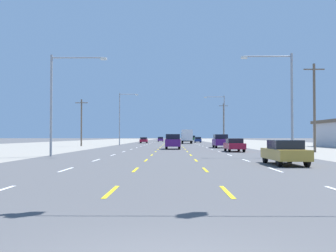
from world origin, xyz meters
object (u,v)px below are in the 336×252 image
at_px(suv_center_turn_mid, 173,141).
at_px(streetlight_left_row_1, 121,115).
at_px(streetlight_left_row_0, 58,96).
at_px(hatchback_far_right_farthest, 198,140).
at_px(box_truck_inner_right_far, 187,136).
at_px(hatchback_inner_left_distant_a, 161,139).
at_px(sedan_far_right_near, 234,145).
at_px(sedan_far_right_nearest, 285,152).
at_px(sedan_far_left_farther, 144,140).
at_px(suv_far_right_distant_b, 192,138).
at_px(streetlight_right_row_1, 222,116).
at_px(suv_far_right_midfar, 220,141).
at_px(streetlight_right_row_0, 286,96).

xyz_separation_m(suv_center_turn_mid, streetlight_left_row_1, (-9.97, 22.86, 4.77)).
distance_m(suv_center_turn_mid, streetlight_left_row_0, 21.15).
bearing_deg(hatchback_far_right_farthest, suv_center_turn_mid, -97.46).
height_order(box_truck_inner_right_far, hatchback_inner_left_distant_a, box_truck_inner_right_far).
distance_m(sedan_far_right_near, suv_center_turn_mid, 10.74).
xyz_separation_m(sedan_far_right_nearest, sedan_far_left_farther, (-13.83, 71.95, 0.00)).
bearing_deg(suv_far_right_distant_b, streetlight_right_row_1, -87.05).
distance_m(suv_center_turn_mid, streetlight_left_row_1, 25.39).
relative_size(suv_far_right_midfar, streetlight_left_row_1, 0.48).
distance_m(hatchback_far_right_farthest, hatchback_inner_left_distant_a, 20.22).
bearing_deg(streetlight_right_row_1, sedan_far_right_near, -95.15).
xyz_separation_m(suv_center_turn_mid, suv_far_right_midfar, (7.03, 5.60, 0.00)).
relative_size(sedan_far_left_farther, streetlight_right_row_0, 0.52).
bearing_deg(streetlight_left_row_0, sedan_far_right_near, 31.18).
bearing_deg(box_truck_inner_right_far, sedan_far_right_nearest, -87.10).
bearing_deg(sedan_far_right_nearest, suv_center_turn_mid, 103.46).
bearing_deg(box_truck_inner_right_far, hatchback_far_right_farthest, 76.45).
height_order(sedan_far_left_farther, streetlight_left_row_0, streetlight_left_row_0).
bearing_deg(streetlight_left_row_0, streetlight_right_row_1, 64.87).
distance_m(box_truck_inner_right_far, streetlight_left_row_0, 57.47).
distance_m(sedan_far_right_nearest, suv_far_right_midfar, 33.17).
height_order(streetlight_left_row_0, streetlight_right_row_1, streetlight_right_row_1).
bearing_deg(box_truck_inner_right_far, suv_center_turn_mid, -95.02).
distance_m(streetlight_right_row_0, streetlight_left_row_1, 45.56).
xyz_separation_m(suv_far_right_midfar, streetlight_left_row_1, (-17.00, 17.26, 4.77)).
bearing_deg(hatchback_inner_left_distant_a, sedan_far_right_nearest, -83.88).
relative_size(sedan_far_right_nearest, hatchback_inner_left_distant_a, 1.15).
bearing_deg(streetlight_right_row_1, suv_center_turn_mid, -112.75).
distance_m(suv_far_right_midfar, box_truck_inner_right_far, 32.18).
bearing_deg(hatchback_far_right_farthest, suv_far_right_midfar, -89.77).
distance_m(streetlight_right_row_0, streetlight_right_row_1, 41.19).
bearing_deg(suv_center_turn_mid, streetlight_right_row_0, -62.62).
bearing_deg(sedan_far_right_nearest, hatchback_inner_left_distant_a, 96.12).
xyz_separation_m(hatchback_far_right_farthest, streetlight_left_row_1, (-16.81, -29.41, 5.01)).
bearing_deg(sedan_far_right_nearest, sedan_far_left_farther, 100.88).
relative_size(sedan_far_right_nearest, suv_far_right_midfar, 0.92).
xyz_separation_m(streetlight_left_row_0, streetlight_right_row_0, (19.23, 0.00, -0.01)).
relative_size(hatchback_far_right_farthest, streetlight_right_row_0, 0.45).
height_order(suv_far_right_midfar, streetlight_right_row_1, streetlight_right_row_1).
bearing_deg(sedan_far_left_farther, hatchback_far_right_farthest, 29.27).
bearing_deg(suv_center_turn_mid, sedan_far_right_near, -50.91).
height_order(streetlight_left_row_1, streetlight_right_row_1, streetlight_left_row_1).
bearing_deg(sedan_far_right_near, hatchback_far_right_farthest, 89.93).
relative_size(suv_far_right_distant_b, streetlight_left_row_0, 0.57).
height_order(suv_far_right_midfar, streetlight_left_row_0, streetlight_left_row_0).
relative_size(sedan_far_right_near, hatchback_far_right_farthest, 1.15).
height_order(suv_center_turn_mid, streetlight_right_row_0, streetlight_right_row_0).
xyz_separation_m(box_truck_inner_right_far, streetlight_left_row_1, (-13.27, -14.69, 3.96)).
bearing_deg(sedan_far_left_farther, streetlight_left_row_1, -97.26).
xyz_separation_m(sedan_far_right_near, suv_far_right_midfar, (0.26, 13.94, 0.27)).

